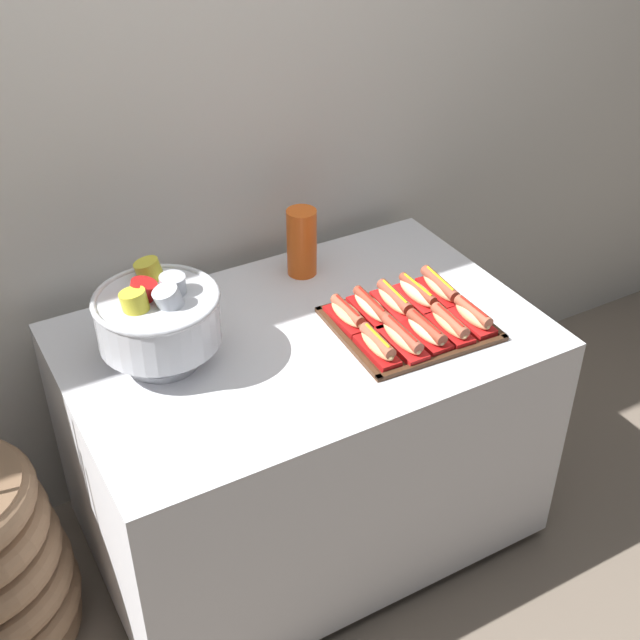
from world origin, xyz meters
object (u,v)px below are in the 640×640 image
object	(u,v)px
hot_dog_2	(426,331)
serving_tray	(409,324)
hot_dog_1	(402,338)
hot_dog_8	(417,294)
hot_dog_0	(377,345)
hot_dog_3	(450,324)
hot_dog_4	(473,316)
hot_dog_7	(395,301)
hot_dog_5	(347,314)
punch_bowl	(158,317)
hot_dog_9	(440,287)
cup_stack	(302,242)
buffet_table	(304,433)
hot_dog_6	(371,308)

from	to	relation	value
hot_dog_2	serving_tray	bearing A→B (deg)	87.13
hot_dog_1	hot_dog_8	world-z (taller)	same
hot_dog_0	hot_dog_3	distance (m)	0.23
hot_dog_0	hot_dog_1	distance (m)	0.08
hot_dog_4	hot_dog_7	distance (m)	0.22
hot_dog_5	punch_bowl	distance (m)	0.52
serving_tray	hot_dog_8	size ratio (longest dim) A/B	2.47
hot_dog_0	punch_bowl	size ratio (longest dim) A/B	0.50
hot_dog_9	cup_stack	size ratio (longest dim) A/B	0.85
serving_tray	hot_dog_2	bearing A→B (deg)	-92.87
buffet_table	hot_dog_2	bearing A→B (deg)	-35.40
hot_dog_8	hot_dog_9	size ratio (longest dim) A/B	0.96
hot_dog_6	hot_dog_1	bearing A→B (deg)	-92.87
hot_dog_7	punch_bowl	xyz separation A→B (m)	(-0.65, 0.10, 0.11)
hot_dog_5	cup_stack	distance (m)	0.31
hot_dog_8	buffet_table	bearing A→B (deg)	174.96
hot_dog_3	hot_dog_6	distance (m)	0.22
buffet_table	cup_stack	xyz separation A→B (m)	(0.15, 0.28, 0.47)
hot_dog_3	hot_dog_9	bearing A→B (deg)	62.69
hot_dog_3	hot_dog_8	world-z (taller)	hot_dog_8
punch_bowl	serving_tray	bearing A→B (deg)	-15.54
punch_bowl	hot_dog_0	bearing A→B (deg)	-27.28
buffet_table	hot_dog_0	xyz separation A→B (m)	(0.12, -0.18, 0.40)
hot_dog_9	punch_bowl	xyz separation A→B (m)	(-0.80, 0.11, 0.11)
hot_dog_1	cup_stack	distance (m)	0.48
hot_dog_4	hot_dog_8	size ratio (longest dim) A/B	0.89
hot_dog_7	hot_dog_9	xyz separation A→B (m)	(0.15, -0.01, 0.00)
hot_dog_6	cup_stack	bearing A→B (deg)	99.83
hot_dog_7	hot_dog_6	bearing A→B (deg)	177.13
hot_dog_6	hot_dog_8	bearing A→B (deg)	-2.87
buffet_table	punch_bowl	distance (m)	0.63
hot_dog_2	hot_dog_5	xyz separation A→B (m)	(-0.14, 0.17, -0.00)
hot_dog_4	cup_stack	xyz separation A→B (m)	(-0.27, 0.48, 0.07)
hot_dog_3	hot_dog_9	xyz separation A→B (m)	(0.08, 0.16, 0.00)
buffet_table	hot_dog_2	size ratio (longest dim) A/B	7.91
cup_stack	hot_dog_9	bearing A→B (deg)	-48.87
hot_dog_3	punch_bowl	bearing A→B (deg)	159.68
hot_dog_9	hot_dog_8	bearing A→B (deg)	177.13
hot_dog_0	hot_dog_3	xyz separation A→B (m)	(0.22, -0.01, -0.00)
hot_dog_5	cup_stack	world-z (taller)	cup_stack
hot_dog_3	serving_tray	bearing A→B (deg)	129.40
hot_dog_0	hot_dog_8	distance (m)	0.28
hot_dog_2	cup_stack	bearing A→B (deg)	104.14
hot_dog_0	punch_bowl	xyz separation A→B (m)	(-0.49, 0.26, 0.10)
hot_dog_1	hot_dog_6	distance (m)	0.17
buffet_table	hot_dog_8	size ratio (longest dim) A/B	7.51
hot_dog_7	hot_dog_9	world-z (taller)	hot_dog_9
hot_dog_3	hot_dog_8	distance (m)	0.17
hot_dog_7	hot_dog_2	bearing A→B (deg)	-92.87
hot_dog_6	cup_stack	world-z (taller)	cup_stack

